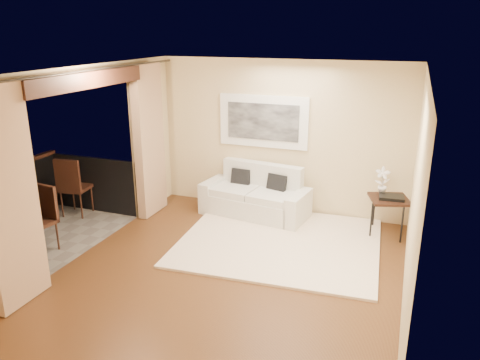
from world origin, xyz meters
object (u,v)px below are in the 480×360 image
at_px(side_table, 389,201).
at_px(bistro_table, 0,203).
at_px(balcony_chair_near, 42,213).
at_px(sofa, 256,198).
at_px(balcony_chair_far, 71,183).
at_px(orchid, 382,181).

height_order(side_table, bistro_table, bistro_table).
distance_m(bistro_table, balcony_chair_near, 0.69).
height_order(sofa, balcony_chair_near, balcony_chair_near).
xyz_separation_m(bistro_table, balcony_chair_far, (0.21, 1.34, -0.07)).
bearing_deg(balcony_chair_near, orchid, 35.77).
xyz_separation_m(sofa, balcony_chair_far, (-3.00, -1.20, 0.31)).
xyz_separation_m(sofa, bistro_table, (-3.21, -2.54, 0.38)).
relative_size(side_table, balcony_chair_near, 0.73).
xyz_separation_m(orchid, bistro_table, (-5.32, -2.59, -0.16)).
relative_size(sofa, orchid, 4.33).
bearing_deg(side_table, orchid, 134.41).
relative_size(sofa, balcony_chair_near, 1.97).
distance_m(bistro_table, balcony_chair_far, 1.36).
distance_m(sofa, bistro_table, 4.11).
bearing_deg(balcony_chair_far, sofa, -166.42).
distance_m(balcony_chair_far, balcony_chair_near, 1.29).
height_order(orchid, balcony_chair_near, orchid).
bearing_deg(balcony_chair_far, side_table, -176.24).
bearing_deg(orchid, balcony_chair_far, -166.22).
relative_size(sofa, balcony_chair_far, 1.84).
bearing_deg(balcony_chair_near, balcony_chair_far, 118.45).
relative_size(orchid, balcony_chair_near, 0.45).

